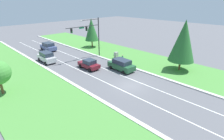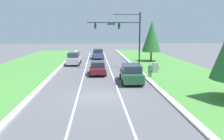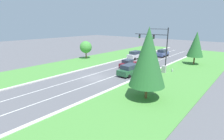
{
  "view_description": "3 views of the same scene",
  "coord_description": "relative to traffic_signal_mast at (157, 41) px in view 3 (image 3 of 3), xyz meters",
  "views": [
    {
      "loc": [
        -17.43,
        -14.21,
        11.46
      ],
      "look_at": [
        0.35,
        4.07,
        1.16
      ],
      "focal_mm": 28.0,
      "sensor_mm": 36.0,
      "label": 1
    },
    {
      "loc": [
        -0.2,
        -17.75,
        5.42
      ],
      "look_at": [
        1.62,
        7.1,
        1.0
      ],
      "focal_mm": 35.0,
      "sensor_mm": 36.0,
      "label": 2
    },
    {
      "loc": [
        20.34,
        -19.81,
        8.92
      ],
      "look_at": [
        1.46,
        2.57,
        1.07
      ],
      "focal_mm": 28.0,
      "sensor_mm": 36.0,
      "label": 3
    }
  ],
  "objects": [
    {
      "name": "silver_suv",
      "position": [
        -7.88,
        4.15,
        -4.38
      ],
      "size": [
        2.16,
        4.96,
        2.02
      ],
      "rotation": [
        0.0,
        0.0,
        -0.02
      ],
      "color": "silver",
      "rests_on": "ground_plane"
    },
    {
      "name": "pedestrian",
      "position": [
        2.09,
        -6.91,
        -4.47
      ],
      "size": [
        0.43,
        0.32,
        1.69
      ],
      "rotation": [
        0.0,
        0.0,
        3.42
      ],
      "color": "#42382D",
      "rests_on": "ground_plane"
    },
    {
      "name": "conifer_near_right_tree",
      "position": [
        5.73,
        7.02,
        -0.89
      ],
      "size": [
        3.4,
        3.4,
        7.25
      ],
      "color": "brown",
      "rests_on": "ground_plane"
    },
    {
      "name": "lane_stripe_inner_right",
      "position": [
        -2.23,
        -14.07,
        -5.4
      ],
      "size": [
        0.14,
        81.0,
        0.01
      ],
      "color": "white",
      "rests_on": "ground_plane"
    },
    {
      "name": "conifer_far_right_tree",
      "position": [
        6.74,
        -16.13,
        -0.23
      ],
      "size": [
        4.28,
        4.28,
        8.6
      ],
      "color": "brown",
      "rests_on": "ground_plane"
    },
    {
      "name": "forest_suv",
      "position": [
        -0.5,
        -9.09,
        -4.41
      ],
      "size": [
        2.42,
        5.04,
        1.95
      ],
      "rotation": [
        0.0,
        0.0,
        -0.04
      ],
      "color": "#235633",
      "rests_on": "ground_plane"
    },
    {
      "name": "grass_verge_left",
      "position": [
        -14.93,
        -14.07,
        -5.36
      ],
      "size": [
        10.0,
        90.0,
        0.08
      ],
      "color": "#4C8E3D",
      "rests_on": "ground_plane"
    },
    {
      "name": "ground_plane",
      "position": [
        -4.03,
        -14.07,
        -5.4
      ],
      "size": [
        160.0,
        160.0,
        0.0
      ],
      "primitive_type": "plane",
      "color": "#5B5B60"
    },
    {
      "name": "traffic_signal_mast",
      "position": [
        0.0,
        0.0,
        0.0
      ],
      "size": [
        7.69,
        0.41,
        8.13
      ],
      "color": "black",
      "rests_on": "ground_plane"
    },
    {
      "name": "burgundy_sedan",
      "position": [
        -4.06,
        -4.53,
        -4.58
      ],
      "size": [
        2.12,
        4.33,
        1.67
      ],
      "rotation": [
        0.0,
        0.0,
        0.02
      ],
      "color": "maroon",
      "rests_on": "ground_plane"
    },
    {
      "name": "utility_cabinet",
      "position": [
        3.54,
        -3.85,
        -4.73
      ],
      "size": [
        0.7,
        0.6,
        1.34
      ],
      "color": "#9E9E99",
      "rests_on": "ground_plane"
    },
    {
      "name": "lane_stripe_inner_left",
      "position": [
        -5.83,
        -14.07,
        -5.4
      ],
      "size": [
        0.14,
        81.0,
        0.01
      ],
      "color": "white",
      "rests_on": "ground_plane"
    },
    {
      "name": "oak_near_left_tree",
      "position": [
        -17.71,
        -3.99,
        -2.4
      ],
      "size": [
        3.08,
        3.08,
        4.56
      ],
      "color": "brown",
      "rests_on": "ground_plane"
    },
    {
      "name": "fire_hydrant",
      "position": [
        4.52,
        -2.26,
        -5.06
      ],
      "size": [
        0.34,
        0.2,
        0.7
      ],
      "color": "#B7B7BC",
      "rests_on": "ground_plane"
    },
    {
      "name": "grass_verge_right",
      "position": [
        6.87,
        -14.07,
        -5.36
      ],
      "size": [
        10.0,
        90.0,
        0.08
      ],
      "color": "#4C8E3D",
      "rests_on": "ground_plane"
    },
    {
      "name": "curb_strip_left",
      "position": [
        -9.68,
        -14.07,
        -5.33
      ],
      "size": [
        0.5,
        90.0,
        0.15
      ],
      "color": "beige",
      "rests_on": "ground_plane"
    },
    {
      "name": "curb_strip_right",
      "position": [
        1.62,
        -14.07,
        -5.33
      ],
      "size": [
        0.5,
        90.0,
        0.15
      ],
      "color": "beige",
      "rests_on": "ground_plane"
    },
    {
      "name": "slate_blue_suv",
      "position": [
        -3.87,
        11.74,
        -4.4
      ],
      "size": [
        2.3,
        4.74,
        1.95
      ],
      "rotation": [
        0.0,
        0.0,
        0.03
      ],
      "color": "#475684",
      "rests_on": "ground_plane"
    }
  ]
}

